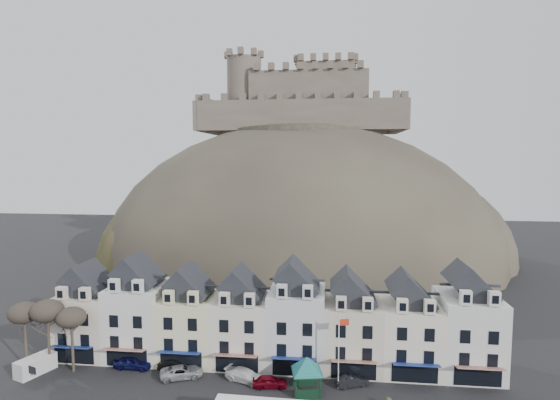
{
  "coord_description": "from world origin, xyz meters",
  "views": [
    {
      "loc": [
        7.22,
        -36.44,
        25.36
      ],
      "look_at": [
        0.36,
        24.0,
        19.59
      ],
      "focal_mm": 28.0,
      "sensor_mm": 36.0,
      "label": 1
    }
  ],
  "objects_px": {
    "car_navy": "(133,362)",
    "car_silver": "(182,372)",
    "car_white": "(245,375)",
    "car_maroon": "(270,382)",
    "car_black": "(176,365)",
    "white_van": "(36,365)",
    "flagpole": "(339,348)",
    "bus_shelter": "(307,365)",
    "car_charcoal": "(352,381)"
  },
  "relations": [
    {
      "from": "car_white",
      "to": "car_maroon",
      "type": "distance_m",
      "value": 3.18
    },
    {
      "from": "car_white",
      "to": "flagpole",
      "type": "bearing_deg",
      "value": -71.27
    },
    {
      "from": "flagpole",
      "to": "car_maroon",
      "type": "bearing_deg",
      "value": -176.1
    },
    {
      "from": "flagpole",
      "to": "white_van",
      "type": "relative_size",
      "value": 1.72
    },
    {
      "from": "car_black",
      "to": "car_charcoal",
      "type": "bearing_deg",
      "value": -90.46
    },
    {
      "from": "car_black",
      "to": "car_charcoal",
      "type": "xyz_separation_m",
      "value": [
        20.8,
        -1.2,
        -0.09
      ]
    },
    {
      "from": "bus_shelter",
      "to": "flagpole",
      "type": "height_order",
      "value": "flagpole"
    },
    {
      "from": "car_navy",
      "to": "car_black",
      "type": "distance_m",
      "value": 5.41
    },
    {
      "from": "car_navy",
      "to": "car_white",
      "type": "relative_size",
      "value": 0.97
    },
    {
      "from": "flagpole",
      "to": "car_navy",
      "type": "xyz_separation_m",
      "value": [
        -24.73,
        1.98,
        -3.89
      ]
    },
    {
      "from": "white_van",
      "to": "car_maroon",
      "type": "distance_m",
      "value": 28.0
    },
    {
      "from": "bus_shelter",
      "to": "car_charcoal",
      "type": "height_order",
      "value": "bus_shelter"
    },
    {
      "from": "car_navy",
      "to": "car_silver",
      "type": "distance_m",
      "value": 6.79
    },
    {
      "from": "car_charcoal",
      "to": "bus_shelter",
      "type": "bearing_deg",
      "value": 89.49
    },
    {
      "from": "flagpole",
      "to": "car_silver",
      "type": "distance_m",
      "value": 18.56
    },
    {
      "from": "car_black",
      "to": "white_van",
      "type": "bearing_deg",
      "value": 101.54
    },
    {
      "from": "flagpole",
      "to": "car_maroon",
      "type": "relative_size",
      "value": 2.11
    },
    {
      "from": "car_black",
      "to": "flagpole",
      "type": "bearing_deg",
      "value": -93.01
    },
    {
      "from": "car_maroon",
      "to": "car_black",
      "type": "bearing_deg",
      "value": 70.91
    },
    {
      "from": "car_silver",
      "to": "car_charcoal",
      "type": "distance_m",
      "value": 19.6
    },
    {
      "from": "car_maroon",
      "to": "flagpole",
      "type": "bearing_deg",
      "value": -93.1
    },
    {
      "from": "car_navy",
      "to": "car_silver",
      "type": "bearing_deg",
      "value": -101.37
    },
    {
      "from": "car_black",
      "to": "car_white",
      "type": "height_order",
      "value": "car_black"
    },
    {
      "from": "bus_shelter",
      "to": "car_maroon",
      "type": "relative_size",
      "value": 1.61
    },
    {
      "from": "car_maroon",
      "to": "car_charcoal",
      "type": "distance_m",
      "value": 9.22
    },
    {
      "from": "car_maroon",
      "to": "bus_shelter",
      "type": "bearing_deg",
      "value": -105.38
    },
    {
      "from": "car_black",
      "to": "car_maroon",
      "type": "height_order",
      "value": "car_black"
    },
    {
      "from": "car_charcoal",
      "to": "car_white",
      "type": "bearing_deg",
      "value": 69.98
    },
    {
      "from": "bus_shelter",
      "to": "car_black",
      "type": "distance_m",
      "value": 16.28
    },
    {
      "from": "bus_shelter",
      "to": "car_charcoal",
      "type": "bearing_deg",
      "value": 10.56
    },
    {
      "from": "car_navy",
      "to": "flagpole",
      "type": "bearing_deg",
      "value": -92.98
    },
    {
      "from": "white_van",
      "to": "car_black",
      "type": "distance_m",
      "value": 16.53
    },
    {
      "from": "flagpole",
      "to": "car_white",
      "type": "height_order",
      "value": "flagpole"
    },
    {
      "from": "car_white",
      "to": "car_charcoal",
      "type": "xyz_separation_m",
      "value": [
        12.15,
        0.3,
        -0.08
      ]
    },
    {
      "from": "bus_shelter",
      "to": "white_van",
      "type": "xyz_separation_m",
      "value": [
        -32.13,
        0.61,
        -2.13
      ]
    },
    {
      "from": "white_van",
      "to": "car_white",
      "type": "bearing_deg",
      "value": 22.97
    },
    {
      "from": "car_black",
      "to": "car_silver",
      "type": "xyz_separation_m",
      "value": [
        1.2,
        -1.52,
        -0.02
      ]
    },
    {
      "from": "car_silver",
      "to": "car_white",
      "type": "height_order",
      "value": "car_white"
    },
    {
      "from": "bus_shelter",
      "to": "flagpole",
      "type": "distance_m",
      "value": 4.0
    },
    {
      "from": "flagpole",
      "to": "car_silver",
      "type": "height_order",
      "value": "flagpole"
    },
    {
      "from": "white_van",
      "to": "car_charcoal",
      "type": "height_order",
      "value": "white_van"
    },
    {
      "from": "car_white",
      "to": "car_maroon",
      "type": "bearing_deg",
      "value": -87.1
    },
    {
      "from": "car_navy",
      "to": "car_silver",
      "type": "relative_size",
      "value": 0.95
    },
    {
      "from": "car_silver",
      "to": "car_charcoal",
      "type": "height_order",
      "value": "car_silver"
    },
    {
      "from": "car_navy",
      "to": "car_maroon",
      "type": "bearing_deg",
      "value": -96.73
    },
    {
      "from": "bus_shelter",
      "to": "car_black",
      "type": "xyz_separation_m",
      "value": [
        -15.8,
        3.11,
        -2.42
      ]
    },
    {
      "from": "white_van",
      "to": "car_maroon",
      "type": "relative_size",
      "value": 1.23
    },
    {
      "from": "car_navy",
      "to": "car_white",
      "type": "xyz_separation_m",
      "value": [
        14.07,
        -1.5,
        -0.1
      ]
    },
    {
      "from": "bus_shelter",
      "to": "car_black",
      "type": "height_order",
      "value": "bus_shelter"
    },
    {
      "from": "car_silver",
      "to": "car_maroon",
      "type": "distance_m",
      "value": 10.51
    }
  ]
}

